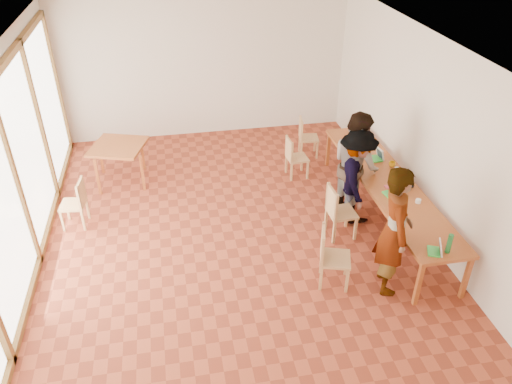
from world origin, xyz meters
The scene contains 24 objects.
ground centered at (0.00, 0.00, 0.00)m, with size 8.00×8.00×0.00m, color #A24227.
wall_back centered at (0.00, 4.00, 1.50)m, with size 6.00×0.10×3.00m, color silver.
wall_right centered at (3.00, 0.00, 1.50)m, with size 0.10×8.00×3.00m, color silver.
window_wall centered at (-2.96, 0.00, 1.50)m, with size 0.10×8.00×3.00m, color white.
ceiling centered at (0.00, 0.00, 3.02)m, with size 6.00×8.00×0.04m, color white.
communal_table centered at (2.50, 0.11, 0.70)m, with size 0.80×4.00×0.75m.
side_table centered at (-1.80, 2.17, 0.67)m, with size 0.90×0.90×0.75m.
chair_near centered at (1.13, -1.19, 0.55)m, with size 0.52×0.52×0.47m.
chair_mid centered at (1.57, -0.18, 0.54)m, with size 0.43×0.43×0.47m.
chair_far centered at (1.37, 1.75, 0.49)m, with size 0.40×0.40×0.42m.
chair_empty centered at (1.81, 2.54, 0.49)m, with size 0.42×0.42×0.43m.
chair_spare centered at (-2.41, 0.87, 0.50)m, with size 0.43×0.43×0.44m.
person_near centered at (1.92, -1.41, 0.94)m, with size 0.69×0.45×1.88m, color gray.
person_mid centered at (2.06, 0.43, 0.91)m, with size 0.89×0.69×1.82m, color gray.
person_far centered at (2.00, 0.24, 0.81)m, with size 1.05×0.60×1.62m, color gray.
laptop_near centered at (2.39, -1.71, 0.80)m, with size 0.25×0.26×0.18m.
laptop_mid centered at (2.42, -0.32, 0.81)m, with size 0.26×0.29×0.22m.
laptop_far centered at (2.62, 0.81, 0.80)m, with size 0.23×0.26×0.20m.
yellow_mug centered at (2.76, 0.53, 0.79)m, with size 0.11×0.11×0.09m, color yellow.
green_bottle centered at (2.53, -1.73, 0.89)m, with size 0.07×0.07×0.28m, color #237836.
clear_glass centered at (2.75, 0.33, 0.80)m, with size 0.07×0.07×0.09m, color silver.
condiment_cup centered at (2.69, -0.58, 0.78)m, with size 0.08×0.08×0.06m, color white.
pink_phone centered at (2.40, -0.09, 0.76)m, with size 0.05×0.10×0.01m, color #D0475B.
black_pouch centered at (2.73, -0.05, 0.80)m, with size 0.16×0.26×0.09m, color black.
Camera 1 is at (-0.83, -6.21, 4.87)m, focal length 35.00 mm.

